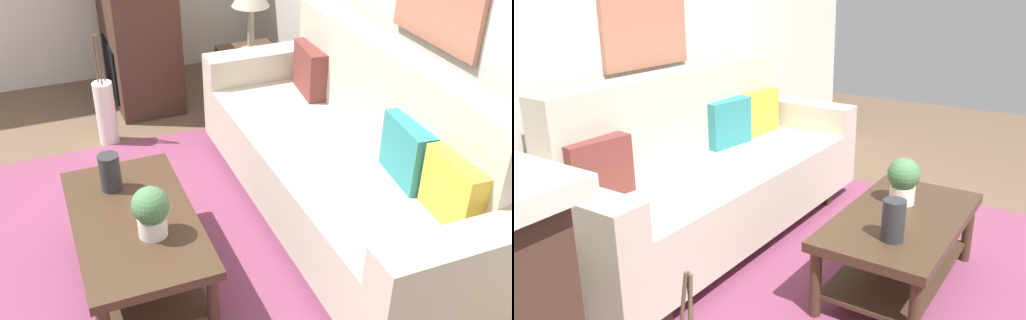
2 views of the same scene
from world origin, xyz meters
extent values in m
plane|color=brown|center=(0.00, 0.00, 0.00)|extent=(9.50, 9.50, 0.00)
cube|color=#843D5B|center=(0.00, 0.50, 0.01)|extent=(2.91, 1.64, 0.01)
cube|color=beige|center=(-0.03, 1.62, 0.32)|extent=(1.98, 0.84, 0.40)
cube|color=beige|center=(-0.03, 1.94, 0.80)|extent=(1.98, 0.20, 0.56)
cube|color=beige|center=(-1.11, 1.62, 0.42)|extent=(0.20, 0.84, 0.60)
cube|color=beige|center=(1.06, 1.62, 0.42)|extent=(0.20, 0.84, 0.60)
cube|color=#422D1E|center=(-0.91, 1.62, 0.06)|extent=(0.08, 0.74, 0.12)
cube|color=#422D1E|center=(0.86, 1.62, 0.06)|extent=(0.08, 0.74, 0.12)
cube|color=brown|center=(-0.78, 1.81, 0.68)|extent=(0.37, 0.16, 0.32)
cube|color=teal|center=(0.35, 1.81, 0.68)|extent=(0.37, 0.16, 0.32)
cube|color=gold|center=(0.73, 1.81, 0.68)|extent=(0.37, 0.15, 0.32)
cube|color=#422D1E|center=(0.05, 0.44, 0.41)|extent=(1.10, 0.60, 0.05)
cube|color=#422D1E|center=(0.05, 0.44, 0.12)|extent=(0.98, 0.50, 0.02)
cylinder|color=#422D1E|center=(-0.44, 0.19, 0.19)|extent=(0.06, 0.06, 0.38)
cylinder|color=#422D1E|center=(-0.44, 0.69, 0.19)|extent=(0.06, 0.06, 0.38)
cylinder|color=#422D1E|center=(0.54, 0.69, 0.19)|extent=(0.06, 0.06, 0.38)
cylinder|color=#2D2D33|center=(-0.25, 0.38, 0.53)|extent=(0.11, 0.11, 0.21)
cylinder|color=white|center=(0.22, 0.50, 0.48)|extent=(0.14, 0.14, 0.10)
sphere|color=#477749|center=(0.22, 0.50, 0.60)|extent=(0.18, 0.18, 0.18)
cube|color=#422D1E|center=(-1.51, 1.67, 0.28)|extent=(0.44, 0.44, 0.56)
cylinder|color=gray|center=(-1.51, 1.67, 0.57)|extent=(0.16, 0.16, 0.02)
cylinder|color=gray|center=(-1.51, 1.67, 0.74)|extent=(0.05, 0.05, 0.35)
cube|color=#472D23|center=(-2.20, 0.96, 0.55)|extent=(0.90, 0.50, 1.10)
cube|color=black|center=(-2.20, 0.70, 0.30)|extent=(0.52, 0.02, 0.44)
cylinder|color=white|center=(-1.53, 0.54, 0.24)|extent=(0.14, 0.14, 0.48)
cylinder|color=brown|center=(-1.51, 0.54, 0.66)|extent=(0.02, 0.01, 0.36)
cylinder|color=brown|center=(-1.54, 0.56, 0.66)|extent=(0.05, 0.04, 0.36)
cylinder|color=brown|center=(-1.54, 0.52, 0.66)|extent=(0.05, 0.02, 0.36)
camera|label=1|loc=(2.50, 0.12, 2.24)|focal=42.03mm
camera|label=2|loc=(-2.50, -0.36, 1.61)|focal=37.30mm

